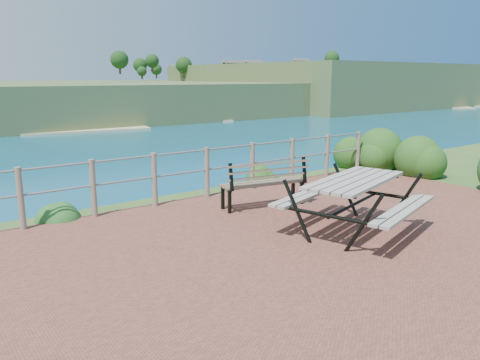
% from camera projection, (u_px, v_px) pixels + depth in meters
% --- Properties ---
extents(ground, '(10.00, 7.00, 0.12)m').
position_uv_depth(ground, '(332.00, 244.00, 6.79)').
color(ground, brown).
rests_on(ground, ground).
extents(safety_railing, '(9.40, 0.10, 1.00)m').
position_uv_depth(safety_railing, '(207.00, 170.00, 9.29)').
color(safety_railing, '#6B5B4C').
rests_on(safety_railing, ground).
extents(distant_bay, '(290.00, 232.36, 24.00)m').
position_uv_depth(distant_bay, '(273.00, 83.00, 266.68)').
color(distant_bay, '#405B2D').
rests_on(distant_bay, ground).
extents(picnic_table, '(2.14, 1.68, 0.84)m').
position_uv_depth(picnic_table, '(354.00, 199.00, 7.17)').
color(picnic_table, gray).
rests_on(picnic_table, ground).
extents(park_bench, '(1.66, 0.71, 0.91)m').
position_uv_depth(park_bench, '(263.00, 176.00, 8.58)').
color(park_bench, brown).
rests_on(park_bench, ground).
extents(shrub_right_front, '(1.25, 1.25, 1.78)m').
position_uv_depth(shrub_right_front, '(421.00, 178.00, 11.19)').
color(shrub_right_front, '#1B4A16').
rests_on(shrub_right_front, ground).
extents(shrub_right_edge, '(1.26, 1.26, 1.79)m').
position_uv_depth(shrub_right_edge, '(361.00, 168.00, 12.45)').
color(shrub_right_edge, '#1B4A16').
rests_on(shrub_right_edge, ground).
extents(shrub_lip_west, '(0.76, 0.76, 0.50)m').
position_uv_depth(shrub_lip_west, '(65.00, 218.00, 8.07)').
color(shrub_lip_west, '#225A24').
rests_on(shrub_lip_west, ground).
extents(shrub_lip_east, '(0.69, 0.69, 0.39)m').
position_uv_depth(shrub_lip_east, '(262.00, 177.00, 11.27)').
color(shrub_lip_east, '#1B4A16').
rests_on(shrub_lip_east, ground).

